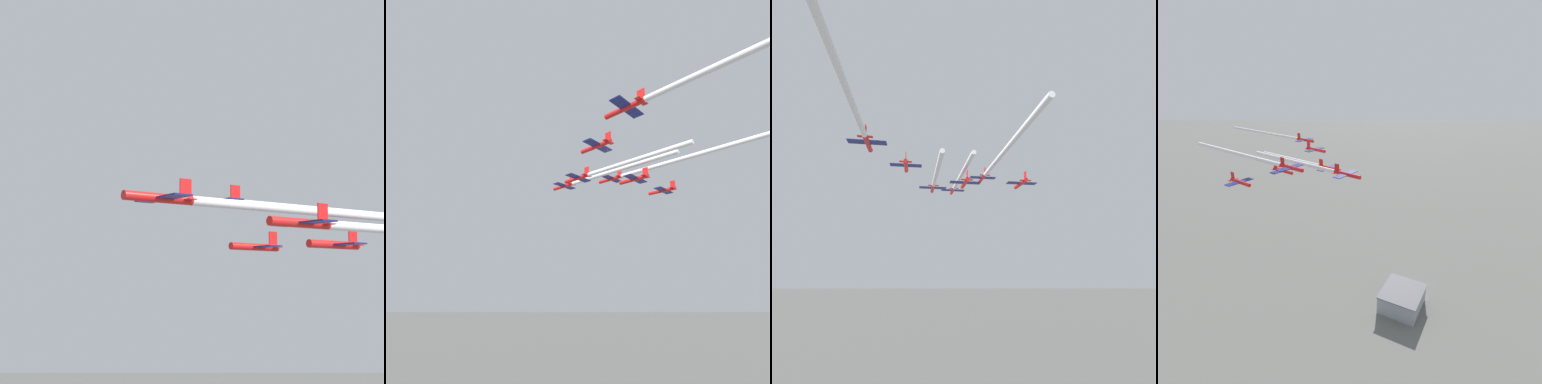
{
  "view_description": "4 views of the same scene",
  "coord_description": "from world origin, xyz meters",
  "views": [
    {
      "loc": [
        -13.78,
        -55.61,
        106.61
      ],
      "look_at": [
        48.61,
        7.06,
        118.51
      ],
      "focal_mm": 70.0,
      "sensor_mm": 36.0,
      "label": 1
    },
    {
      "loc": [
        100.06,
        -72.16,
        84.77
      ],
      "look_at": [
        47.57,
        8.3,
        114.86
      ],
      "focal_mm": 28.0,
      "sensor_mm": 36.0,
      "label": 2
    },
    {
      "loc": [
        147.07,
        -24.54,
        91.8
      ],
      "look_at": [
        42.46,
        11.15,
        117.12
      ],
      "focal_mm": 28.0,
      "sensor_mm": 36.0,
      "label": 3
    },
    {
      "loc": [
        4.12,
        77.17,
        143.76
      ],
      "look_at": [
        40.03,
        9.87,
        113.58
      ],
      "focal_mm": 28.0,
      "sensor_mm": 36.0,
      "label": 4
    }
  ],
  "objects": [
    {
      "name": "jet_4",
      "position": [
        70.61,
        1.85,
        113.01
      ],
      "size": [
        9.19,
        8.81,
        3.07
      ],
      "rotation": [
        0.0,
        0.0,
        1.4
      ],
      "color": "red"
    },
    {
      "name": "smoke_trail_0",
      "position": [
        65.39,
        2.73,
        117.24
      ],
      "size": [
        36.51,
        7.28,
        1.17
      ],
      "rotation": [
        0.0,
        0.0,
        1.4
      ],
      "color": "white"
    },
    {
      "name": "smoke_trail_1",
      "position": [
        74.3,
        -7.1,
        114.51
      ],
      "size": [
        29.53,
        6.07,
        1.14
      ],
      "rotation": [
        0.0,
        0.0,
        1.4
      ],
      "color": "white"
    },
    {
      "name": "jet_1",
      "position": [
        55.49,
        -3.92,
        114.56
      ],
      "size": [
        9.19,
        8.81,
        3.07
      ],
      "rotation": [
        0.0,
        0.0,
        1.4
      ],
      "color": "red"
    },
    {
      "name": "smoke_trail_2",
      "position": [
        86.0,
        7.58,
        118.61
      ],
      "size": [
        47.49,
        9.19,
        1.24
      ],
      "rotation": [
        0.0,
        0.0,
        1.4
      ],
      "color": "white"
    },
    {
      "name": "jet_3",
      "position": [
        67.88,
        -14.34,
        117.2
      ],
      "size": [
        9.19,
        8.81,
        3.07
      ],
      "rotation": [
        0.0,
        0.0,
        1.4
      ],
      "color": "red"
    },
    {
      "name": "jet_2",
      "position": [
        58.21,
        12.27,
        118.65
      ],
      "size": [
        9.19,
        8.81,
        3.07
      ],
      "rotation": [
        0.0,
        0.0,
        1.4
      ],
      "color": "red"
    },
    {
      "name": "smoke_trail_6",
      "position": [
        108.05,
        -29.44,
        117.71
      ],
      "size": [
        47.44,
        9.07,
        1.12
      ],
      "rotation": [
        0.0,
        0.0,
        1.4
      ],
      "color": "white"
    },
    {
      "name": "jet_0",
      "position": [
        43.09,
        6.49,
        117.28
      ],
      "size": [
        9.19,
        8.81,
        3.07
      ],
      "rotation": [
        0.0,
        0.0,
        1.4
      ],
      "color": "red"
    },
    {
      "name": "jet_5",
      "position": [
        73.34,
        18.04,
        113.51
      ],
      "size": [
        9.19,
        8.81,
        3.07
      ],
      "rotation": [
        0.0,
        0.0,
        1.4
      ],
      "color": "red"
    },
    {
      "name": "jet_6",
      "position": [
        80.28,
        -24.76,
        117.76
      ],
      "size": [
        9.19,
        8.81,
        3.07
      ],
      "rotation": [
        0.0,
        0.0,
        1.4
      ],
      "color": "red"
    }
  ]
}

